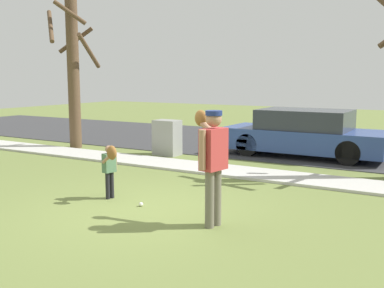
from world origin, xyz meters
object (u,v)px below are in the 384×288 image
at_px(utility_cabinet, 167,138).
at_px(street_tree_far, 73,69).
at_px(baseball, 141,204).
at_px(parked_wagon_blue, 304,134).
at_px(person_adult, 212,155).
at_px(person_child, 110,164).

xyz_separation_m(utility_cabinet, street_tree_far, (-3.33, -0.30, 2.00)).
bearing_deg(utility_cabinet, baseball, -61.38).
relative_size(baseball, parked_wagon_blue, 0.02).
bearing_deg(baseball, parked_wagon_blue, 81.75).
bearing_deg(street_tree_far, parked_wagon_blue, 16.74).
height_order(person_adult, baseball, person_adult).
bearing_deg(utility_cabinet, person_adult, -50.43).
bearing_deg(street_tree_far, utility_cabinet, 5.20).
distance_m(street_tree_far, parked_wagon_blue, 7.38).
bearing_deg(utility_cabinet, person_child, -68.61).
height_order(baseball, street_tree_far, street_tree_far).
bearing_deg(person_child, baseball, 4.26).
bearing_deg(street_tree_far, person_adult, -32.20).
height_order(person_adult, utility_cabinet, person_adult).
height_order(person_adult, person_child, person_adult).
height_order(person_adult, parked_wagon_blue, person_adult).
bearing_deg(utility_cabinet, parked_wagon_blue, 26.57).
height_order(person_child, street_tree_far, street_tree_far).
relative_size(utility_cabinet, parked_wagon_blue, 0.23).
height_order(person_child, utility_cabinet, person_child).
distance_m(person_adult, utility_cabinet, 6.52).
bearing_deg(parked_wagon_blue, person_child, 75.12).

